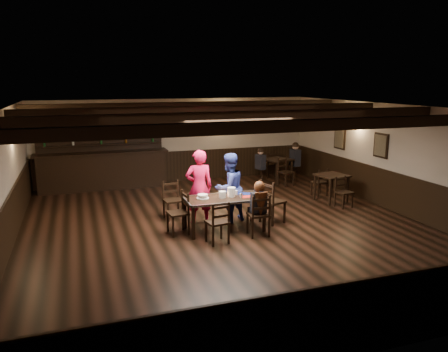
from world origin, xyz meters
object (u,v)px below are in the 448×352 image
object	(u,v)px
dining_table	(224,200)
cake	(203,196)
woman_pink	(199,187)
man_blue	(229,188)
chair_near_right	(260,212)
bar_counter	(103,165)
chair_near_left	(219,220)

from	to	relation	value
dining_table	cake	bearing A→B (deg)	169.55
woman_pink	man_blue	world-z (taller)	woman_pink
chair_near_right	bar_counter	xyz separation A→B (m)	(-2.87, 5.49, 0.18)
chair_near_right	woman_pink	bearing A→B (deg)	126.37
bar_counter	cake	bearing A→B (deg)	-69.08
chair_near_left	man_blue	xyz separation A→B (m)	(0.68, 1.32, 0.30)
chair_near_left	chair_near_right	xyz separation A→B (m)	(0.96, 0.14, 0.02)
bar_counter	chair_near_right	bearing A→B (deg)	-62.45
man_blue	dining_table	bearing A→B (deg)	39.17
chair_near_left	woman_pink	xyz separation A→B (m)	(-0.01, 1.45, 0.35)
man_blue	chair_near_right	bearing A→B (deg)	81.79
dining_table	chair_near_right	world-z (taller)	chair_near_right
chair_near_left	chair_near_right	world-z (taller)	chair_near_right
dining_table	man_blue	distance (m)	0.63
woman_pink	bar_counter	bearing A→B (deg)	-59.81
woman_pink	cake	bearing A→B (deg)	87.61
cake	chair_near_left	bearing A→B (deg)	-84.24
chair_near_right	woman_pink	size ratio (longest dim) A/B	0.54
woman_pink	bar_counter	world-z (taller)	bar_counter
chair_near_right	chair_near_left	bearing A→B (deg)	-171.71
dining_table	chair_near_right	bearing A→B (deg)	-48.22
chair_near_right	bar_counter	bearing A→B (deg)	117.55
dining_table	cake	distance (m)	0.49
chair_near_left	woman_pink	world-z (taller)	woman_pink
dining_table	woman_pink	size ratio (longest dim) A/B	1.00
chair_near_left	chair_near_right	size ratio (longest dim) A/B	0.95
chair_near_left	bar_counter	world-z (taller)	bar_counter
dining_table	woman_pink	bearing A→B (deg)	120.29
woman_pink	man_blue	size ratio (longest dim) A/B	1.06
cake	woman_pink	bearing A→B (deg)	81.87
dining_table	chair_near_right	size ratio (longest dim) A/B	1.87
cake	bar_counter	xyz separation A→B (m)	(-1.82, 4.76, -0.07)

